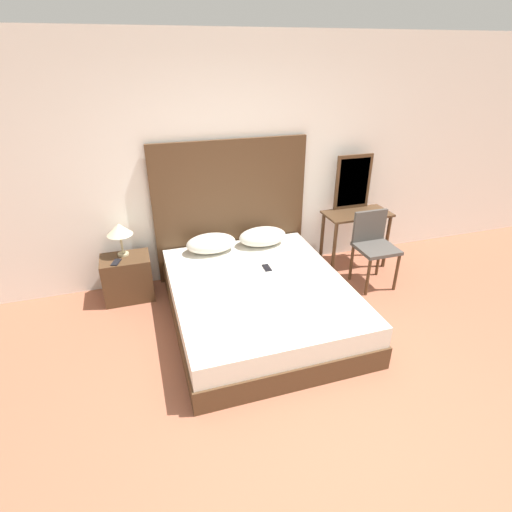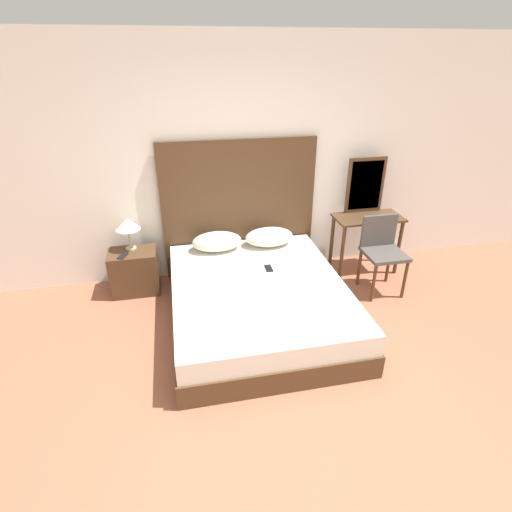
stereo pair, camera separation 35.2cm
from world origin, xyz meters
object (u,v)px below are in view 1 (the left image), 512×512
Objects in this scene: phone_on_bed at (267,268)px; phone_on_nightstand at (116,262)px; table_lamp at (119,230)px; chair at (373,242)px; vanity_desk at (356,224)px; nightstand at (128,278)px; bed at (259,301)px.

phone_on_nightstand is at bearing 162.57° from phone_on_bed.
chair is (2.76, -0.58, -0.28)m from table_lamp.
chair is (-0.02, -0.44, -0.05)m from vanity_desk.
nightstand is 0.60× the size of chair.
nightstand is 0.64× the size of vanity_desk.
phone_on_nightstand is 2.86m from vanity_desk.
phone_on_nightstand reaches higher than bed.
bed is 4.02× the size of nightstand.
phone_on_bed is at bearing -21.68° from nightstand.
bed is 12.71× the size of phone_on_nightstand.
table_lamp reaches higher than phone_on_bed.
table_lamp is at bearing 168.10° from chair.
table_lamp and chair have the same top height.
vanity_desk is at bearing 20.48° from phone_on_bed.
vanity_desk is (2.78, -0.14, -0.23)m from table_lamp.
table_lamp is (-1.27, 0.91, 0.58)m from bed.
table_lamp is at bearing 155.91° from phone_on_bed.
phone_on_nightstand is (-1.52, 0.48, 0.07)m from phone_on_bed.
phone_on_bed is 0.92× the size of phone_on_nightstand.
table_lamp is at bearing 65.19° from phone_on_nightstand.
table_lamp is (-1.44, 0.64, 0.36)m from phone_on_bed.
bed is 2.41× the size of chair.
phone_on_bed reaches higher than bed.
phone_on_nightstand is (-1.35, 0.74, 0.29)m from bed.
chair reaches higher than nightstand.
table_lamp reaches higher than vanity_desk.
bed is 1.66m from table_lamp.
phone_on_nightstand is at bearing -179.49° from vanity_desk.
nightstand is 0.55m from table_lamp.
nightstand is at bearing 47.50° from phone_on_nightstand.
phone_on_nightstand is 0.20× the size of vanity_desk.
table_lamp is at bearing 177.08° from vanity_desk.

